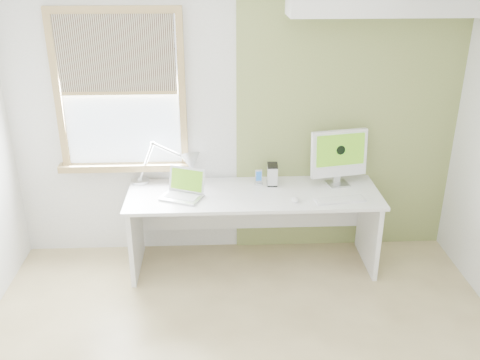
{
  "coord_description": "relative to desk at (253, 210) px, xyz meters",
  "views": [
    {
      "loc": [
        -0.18,
        -2.82,
        2.7
      ],
      "look_at": [
        0.0,
        1.05,
        1.0
      ],
      "focal_mm": 40.0,
      "sensor_mm": 36.0,
      "label": 1
    }
  ],
  "objects": [
    {
      "name": "room",
      "position": [
        -0.13,
        -1.44,
        0.77
      ],
      "size": [
        4.04,
        3.54,
        2.64
      ],
      "color": "tan",
      "rests_on": "ground"
    },
    {
      "name": "imac",
      "position": [
        0.76,
        0.1,
        0.48
      ],
      "size": [
        0.52,
        0.21,
        0.5
      ],
      "color": "silver",
      "rests_on": "desk"
    },
    {
      "name": "keyboard",
      "position": [
        0.72,
        -0.25,
        0.2
      ],
      "size": [
        0.44,
        0.18,
        0.02
      ],
      "color": "white",
      "rests_on": "desk"
    },
    {
      "name": "desk",
      "position": [
        0.0,
        0.0,
        0.0
      ],
      "size": [
        2.2,
        0.7,
        0.73
      ],
      "color": "white",
      "rests_on": "room"
    },
    {
      "name": "mouse",
      "position": [
        0.34,
        -0.24,
        0.21
      ],
      "size": [
        0.06,
        0.1,
        0.03
      ],
      "primitive_type": "ellipsoid",
      "rotation": [
        0.0,
        0.0,
        -0.04
      ],
      "color": "white",
      "rests_on": "desk"
    },
    {
      "name": "laptop",
      "position": [
        -0.6,
        -0.09,
        0.25
      ],
      "size": [
        0.41,
        0.37,
        0.23
      ],
      "color": "silver",
      "rests_on": "desk"
    },
    {
      "name": "external_drive",
      "position": [
        0.18,
        0.12,
        0.29
      ],
      "size": [
        0.1,
        0.15,
        0.19
      ],
      "color": "silver",
      "rests_on": "desk"
    },
    {
      "name": "phone_dock",
      "position": [
        0.06,
        0.12,
        0.24
      ],
      "size": [
        0.09,
        0.09,
        0.14
      ],
      "color": "silver",
      "rests_on": "desk"
    },
    {
      "name": "desk_lamp",
      "position": [
        -0.63,
        0.12,
        0.4
      ],
      "size": [
        0.69,
        0.35,
        0.4
      ],
      "color": "silver",
      "rests_on": "desk"
    },
    {
      "name": "accent_wall",
      "position": [
        0.87,
        0.3,
        0.77
      ],
      "size": [
        2.0,
        0.02,
        2.6
      ],
      "primitive_type": "cube",
      "color": "olive",
      "rests_on": "room"
    },
    {
      "name": "window",
      "position": [
        -1.13,
        0.27,
        1.01
      ],
      "size": [
        1.2,
        0.14,
        1.42
      ],
      "color": "#A48751",
      "rests_on": "room"
    }
  ]
}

